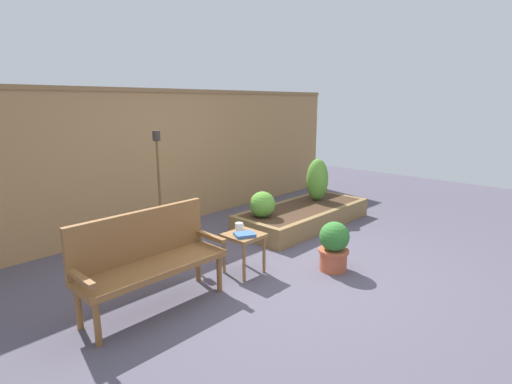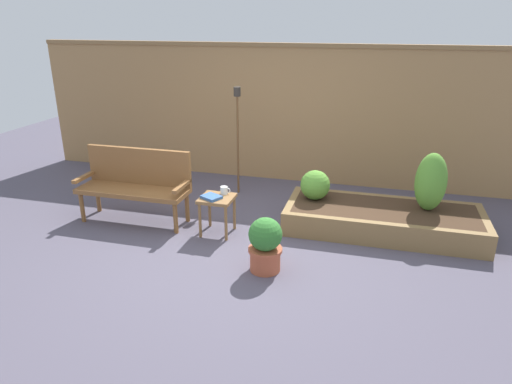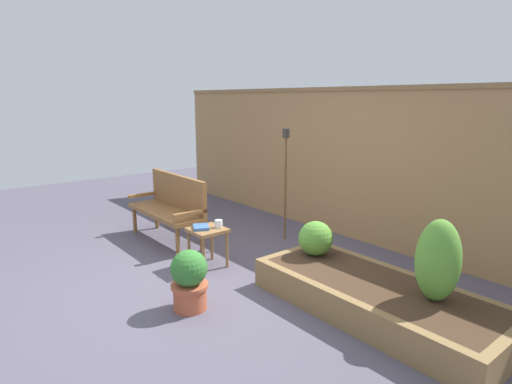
% 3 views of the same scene
% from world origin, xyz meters
% --- Properties ---
extents(ground_plane, '(14.00, 14.00, 0.00)m').
position_xyz_m(ground_plane, '(0.00, 0.00, 0.00)').
color(ground_plane, '#514C5B').
extents(fence_back, '(8.40, 0.14, 2.16)m').
position_xyz_m(fence_back, '(0.00, 2.60, 1.09)').
color(fence_back, '#A37A4C').
rests_on(fence_back, ground_plane).
extents(garden_bench, '(1.44, 0.48, 0.94)m').
position_xyz_m(garden_bench, '(-1.53, 0.49, 0.54)').
color(garden_bench, brown).
rests_on(garden_bench, ground_plane).
extents(side_table, '(0.40, 0.40, 0.48)m').
position_xyz_m(side_table, '(-0.37, 0.35, 0.40)').
color(side_table, olive).
rests_on(side_table, ground_plane).
extents(cup_on_table, '(0.13, 0.09, 0.09)m').
position_xyz_m(cup_on_table, '(-0.32, 0.48, 0.53)').
color(cup_on_table, white).
rests_on(cup_on_table, side_table).
extents(book_on_table, '(0.28, 0.26, 0.03)m').
position_xyz_m(book_on_table, '(-0.41, 0.29, 0.50)').
color(book_on_table, '#38609E').
rests_on(book_on_table, side_table).
extents(potted_boxwood, '(0.36, 0.36, 0.60)m').
position_xyz_m(potted_boxwood, '(0.42, -0.37, 0.31)').
color(potted_boxwood, '#B75638').
rests_on(potted_boxwood, ground_plane).
extents(raised_planter_bed, '(2.40, 1.00, 0.30)m').
position_xyz_m(raised_planter_bed, '(1.61, 0.96, 0.15)').
color(raised_planter_bed, olive).
rests_on(raised_planter_bed, ground_plane).
extents(shrub_near_bench, '(0.38, 0.38, 0.38)m').
position_xyz_m(shrub_near_bench, '(0.72, 1.06, 0.49)').
color(shrub_near_bench, brown).
rests_on(shrub_near_bench, raised_planter_bed).
extents(shrub_far_corner, '(0.37, 0.37, 0.72)m').
position_xyz_m(shrub_far_corner, '(2.11, 1.06, 0.66)').
color(shrub_far_corner, brown).
rests_on(shrub_far_corner, raised_planter_bed).
extents(tiki_torch, '(0.10, 0.10, 1.59)m').
position_xyz_m(tiki_torch, '(-0.54, 1.78, 1.10)').
color(tiki_torch, brown).
rests_on(tiki_torch, ground_plane).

